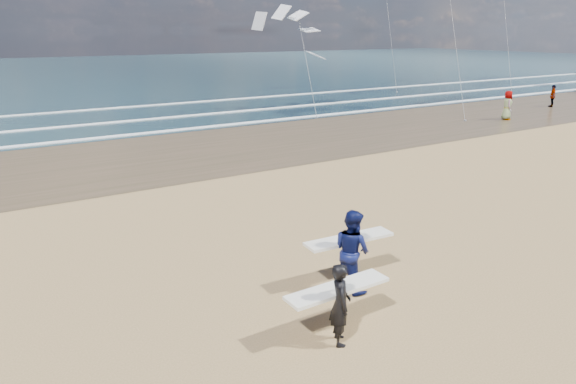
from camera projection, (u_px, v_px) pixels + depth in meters
wet_sand_strip at (416, 120)px, 34.00m from camera, size 220.00×12.00×0.01m
ocean at (157, 70)px, 77.78m from camera, size 220.00×100.00×0.02m
foam_breakers at (326, 102)px, 42.18m from camera, size 220.00×11.70×0.05m
surfer_near at (340, 301)px, 9.63m from camera, size 2.21×0.97×1.63m
surfer_far at (352, 250)px, 11.58m from camera, size 2.23×1.18×1.91m
beachgoer_0 at (507, 105)px, 34.01m from camera, size 1.05×1.11×1.91m
beachgoer_1 at (552, 96)px, 39.68m from camera, size 1.02×0.97×1.69m
kite_1 at (304, 47)px, 36.10m from camera, size 6.32×4.80×7.96m
kite_5 at (389, 22)px, 49.58m from camera, size 4.81×4.63×12.42m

